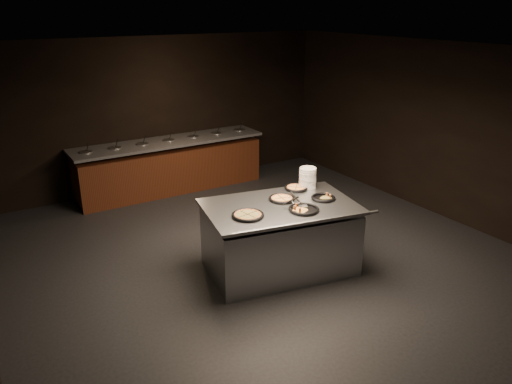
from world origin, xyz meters
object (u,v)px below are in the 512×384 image
at_px(serving_counter, 280,239).
at_px(plate_stack, 308,178).
at_px(pan_veggie_whole, 248,215).
at_px(pan_cheese_whole, 282,199).

xyz_separation_m(serving_counter, plate_stack, (0.72, 0.36, 0.65)).
relative_size(pan_veggie_whole, pan_cheese_whole, 1.15).
distance_m(plate_stack, pan_veggie_whole, 1.36).
bearing_deg(pan_veggie_whole, serving_counter, 9.90).
bearing_deg(serving_counter, pan_veggie_whole, -159.11).
height_order(plate_stack, pan_cheese_whole, plate_stack).
bearing_deg(pan_veggie_whole, pan_cheese_whole, 19.42).
height_order(plate_stack, pan_veggie_whole, plate_stack).
relative_size(serving_counter, pan_veggie_whole, 5.35).
bearing_deg(pan_cheese_whole, pan_veggie_whole, -160.58).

